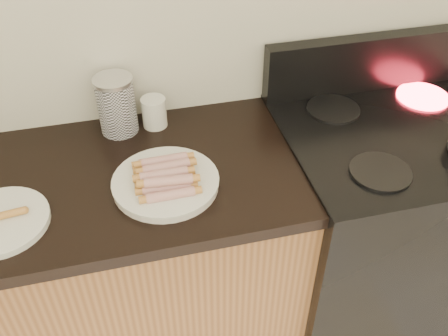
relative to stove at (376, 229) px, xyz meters
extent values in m
cube|color=black|center=(0.00, 0.00, -0.01)|extent=(0.76, 0.65, 0.90)
cube|color=black|center=(0.00, 0.00, 0.45)|extent=(0.76, 0.65, 0.01)
cube|color=black|center=(0.00, 0.28, 0.55)|extent=(0.76, 0.06, 0.20)
cylinder|color=black|center=(-0.17, -0.17, 0.46)|extent=(0.18, 0.18, 0.01)
cylinder|color=black|center=(-0.17, 0.17, 0.46)|extent=(0.18, 0.18, 0.01)
cylinder|color=#FF1E2D|center=(0.17, 0.17, 0.46)|extent=(0.18, 0.18, 0.01)
cylinder|color=white|center=(-0.78, -0.06, 0.45)|extent=(0.36, 0.36, 0.02)
cylinder|color=white|center=(-1.23, -0.11, 0.45)|extent=(0.27, 0.27, 0.02)
cylinder|color=maroon|center=(-0.78, -0.14, 0.48)|extent=(0.13, 0.03, 0.03)
cylinder|color=maroon|center=(-0.78, -0.11, 0.48)|extent=(0.13, 0.03, 0.03)
cylinder|color=maroon|center=(-0.78, -0.08, 0.48)|extent=(0.13, 0.03, 0.03)
cylinder|color=maroon|center=(-0.78, -0.05, 0.48)|extent=(0.13, 0.03, 0.03)
cylinder|color=maroon|center=(-0.78, -0.02, 0.48)|extent=(0.13, 0.03, 0.03)
cylinder|color=maroon|center=(-0.78, 0.01, 0.48)|extent=(0.13, 0.03, 0.03)
cylinder|color=maroon|center=(-0.78, -0.11, 0.50)|extent=(0.13, 0.03, 0.03)
cylinder|color=maroon|center=(-0.78, -0.08, 0.50)|extent=(0.13, 0.03, 0.03)
cylinder|color=maroon|center=(-0.78, -0.05, 0.50)|extent=(0.13, 0.03, 0.03)
cylinder|color=maroon|center=(-0.78, -0.02, 0.50)|extent=(0.13, 0.03, 0.03)
cylinder|color=white|center=(-0.89, 0.24, 0.53)|extent=(0.12, 0.12, 0.18)
cylinder|color=silver|center=(-0.89, 0.24, 0.63)|extent=(0.12, 0.12, 0.01)
cylinder|color=silver|center=(-0.77, 0.24, 0.49)|extent=(0.10, 0.10, 0.10)
camera|label=1|loc=(-0.88, -1.13, 1.40)|focal=40.00mm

